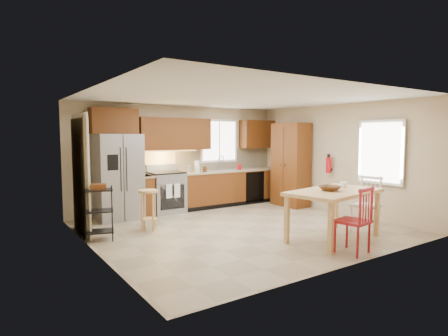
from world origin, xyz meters
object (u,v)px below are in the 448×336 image
soap_bottle (239,166)px  pantry (290,165)px  refrigerator (118,177)px  table_bowl (330,191)px  chair_white (365,204)px  chair_red (353,220)px  dining_table (334,215)px  table_jar (343,186)px  fire_extinguisher (328,165)px  bar_stool (149,210)px  range_stove (167,193)px  utility_cart (99,214)px

soap_bottle → pantry: 1.31m
refrigerator → table_bowl: (2.45, -3.62, -0.06)m
chair_white → table_bowl: (-1.06, -0.05, 0.34)m
refrigerator → table_bowl: size_ratio=5.21×
soap_bottle → chair_red: soap_bottle is taller
dining_table → table_jar: table_jar is taller
chair_red → table_jar: (0.73, 0.76, 0.38)m
fire_extinguisher → bar_stool: size_ratio=0.47×
range_stove → table_jar: (1.79, -3.57, 0.42)m
table_bowl → bar_stool: bearing=134.2°
refrigerator → bar_stool: (0.16, -1.26, -0.52)m
fire_extinguisher → utility_cart: bearing=173.8°
refrigerator → fire_extinguisher: (4.33, -1.98, 0.19)m
refrigerator → bar_stool: 1.37m
table_jar → range_stove: bearing=116.6°
refrigerator → chair_red: 4.83m
soap_bottle → dining_table: (-0.62, -3.60, -0.57)m
fire_extinguisher → chair_red: fire_extinguisher is taller
utility_cart → bar_stool: bearing=26.4°
chair_red → bar_stool: size_ratio=1.32×
fire_extinguisher → table_jar: 2.08m
soap_bottle → chair_white: 3.59m
refrigerator → pantry: pantry is taller
refrigerator → pantry: size_ratio=0.87×
pantry → utility_cart: 4.99m
fire_extinguisher → table_jar: (-1.39, -1.54, -0.22)m
dining_table → utility_cart: (-3.36, 2.20, 0.04)m
range_stove → dining_table: (1.41, -3.68, -0.04)m
dining_table → table_bowl: (-0.11, 0.00, 0.43)m
fire_extinguisher → bar_stool: 4.29m
pantry → utility_cart: size_ratio=2.28×
chair_white → utility_cart: 4.82m
refrigerator → dining_table: bearing=-54.7°
refrigerator → fire_extinguisher: 4.76m
chair_white → table_jar: size_ratio=6.23×
refrigerator → pantry: (4.13, -0.93, 0.14)m
fire_extinguisher → table_bowl: fire_extinguisher is taller
table_bowl → table_jar: (0.49, 0.11, 0.03)m
soap_bottle → table_jar: 3.50m
soap_bottle → utility_cart: (-3.98, -1.39, -0.54)m
range_stove → bar_stool: range_stove is taller
pantry → bar_stool: size_ratio=2.73×
refrigerator → fire_extinguisher: refrigerator is taller
table_bowl → dining_table: bearing=0.0°
range_stove → refrigerator: bearing=-177.0°
range_stove → bar_stool: 1.65m
pantry → chair_red: 3.89m
dining_table → soap_bottle: bearing=70.6°
range_stove → chair_red: bearing=-76.2°
soap_bottle → dining_table: soap_bottle is taller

